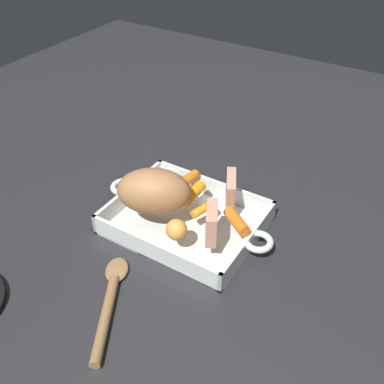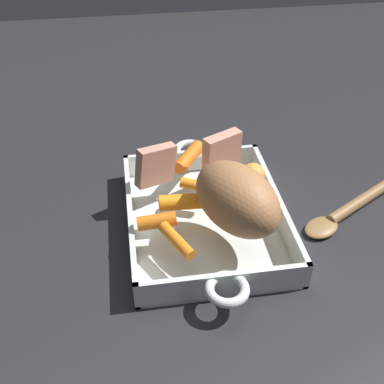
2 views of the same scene
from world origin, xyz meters
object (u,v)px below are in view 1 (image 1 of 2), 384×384
Objects in this scene: pork_roast at (154,191)px; serving_spoon at (110,299)px; baby_carrot_short at (167,179)px; baby_carrot_northeast at (189,179)px; baby_carrot_long at (193,193)px; baby_carrot_northwest at (237,221)px; potato_corner at (177,230)px; roast_slice_thick at (231,189)px; baby_carrot_southeast at (203,209)px; roast_slice_outer at (212,223)px; roasting_dish at (186,221)px.

pork_roast is 0.70× the size of serving_spoon.
baby_carrot_northeast reaches higher than baby_carrot_short.
baby_carrot_long is (-0.05, -0.07, -0.03)m from pork_roast.
baby_carrot_northwest is 1.70× the size of potato_corner.
roast_slice_thick is 0.08m from baby_carrot_northwest.
baby_carrot_southeast is at bearing 63.33° from roast_slice_thick.
roast_slice_thick reaches higher than serving_spoon.
roast_slice_outer is 0.11m from roast_slice_thick.
roasting_dish is at bearing -26.42° from roast_slice_outer.
baby_carrot_northeast is 0.17m from potato_corner.
baby_carrot_short is 1.05× the size of baby_carrot_long.
baby_carrot_southeast is at bearing 142.76° from baby_carrot_long.
pork_roast is at bearing 33.60° from roasting_dish.
serving_spoon is at bearing 64.54° from baby_carrot_northwest.
potato_corner is at bearing -42.96° from serving_spoon.
roast_slice_outer is at bearing 99.50° from roast_slice_thick.
potato_corner is at bearing 151.11° from pork_roast.
baby_carrot_northeast reaches higher than roasting_dish.
baby_carrot_southeast is at bearing -92.68° from potato_corner.
roast_slice_thick is 0.08m from baby_carrot_long.
roasting_dish is 0.10m from baby_carrot_northeast.
serving_spoon is at bearing 88.45° from roasting_dish.
pork_roast is 2.29× the size of roast_slice_thick.
baby_carrot_northwest is at bearing 127.47° from roast_slice_thick.
baby_carrot_southeast is 0.24× the size of serving_spoon.
roasting_dish is at bearing 118.39° from baby_carrot_northeast.
roast_slice_thick reaches higher than roast_slice_outer.
baby_carrot_northwest is (-0.04, 0.06, -0.02)m from roast_slice_thick.
potato_corner is at bearing 48.18° from baby_carrot_northwest.
baby_carrot_southeast is 0.80× the size of baby_carrot_long.
baby_carrot_northwest is at bearing 155.79° from baby_carrot_northeast.
baby_carrot_northwest is at bearing 166.74° from baby_carrot_short.
baby_carrot_short is (0.03, -0.09, -0.04)m from pork_roast.
baby_carrot_northeast is at bearing -24.21° from baby_carrot_northwest.
roasting_dish is at bearing 13.69° from baby_carrot_southeast.
roast_slice_outer is 0.07m from potato_corner.
potato_corner reaches higher than roasting_dish.
baby_carrot_long is at bearing -42.13° from roast_slice_outer.
serving_spoon is at bearing 102.74° from pork_roast.
baby_carrot_northeast is (0.08, -0.07, 0.00)m from baby_carrot_southeast.
roast_slice_thick is 1.01× the size of baby_carrot_long.
roast_slice_outer is at bearing -54.35° from serving_spoon.
roast_slice_thick is 0.07m from baby_carrot_southeast.
baby_carrot_southeast is (-0.12, 0.05, 0.00)m from baby_carrot_short.
baby_carrot_long is at bearing -29.67° from serving_spoon.
pork_roast is 0.17m from baby_carrot_northwest.
pork_roast is at bearing 15.05° from baby_carrot_northwest.
potato_corner reaches higher than baby_carrot_northeast.
baby_carrot_northeast reaches higher than baby_carrot_southeast.
roasting_dish is at bearing 4.72° from baby_carrot_northwest.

